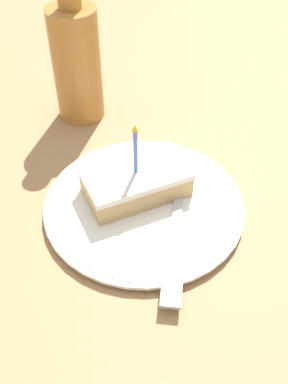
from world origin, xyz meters
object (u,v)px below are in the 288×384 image
(plate, at_px, (144,205))
(cake_slice, at_px, (136,182))
(fork, at_px, (175,250))
(bottle, at_px, (76,60))

(plate, xyz_separation_m, cake_slice, (0.02, 0.00, 0.03))
(fork, xyz_separation_m, bottle, (0.34, 0.00, 0.09))
(cake_slice, distance_m, bottle, 0.24)
(plate, xyz_separation_m, fork, (-0.09, 0.00, 0.01))
(fork, relative_size, bottle, 0.69)
(plate, relative_size, cake_slice, 1.95)
(cake_slice, distance_m, fork, 0.12)
(cake_slice, bearing_deg, bottle, 0.60)
(bottle, bearing_deg, cake_slice, -179.40)
(fork, bearing_deg, cake_slice, 0.86)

